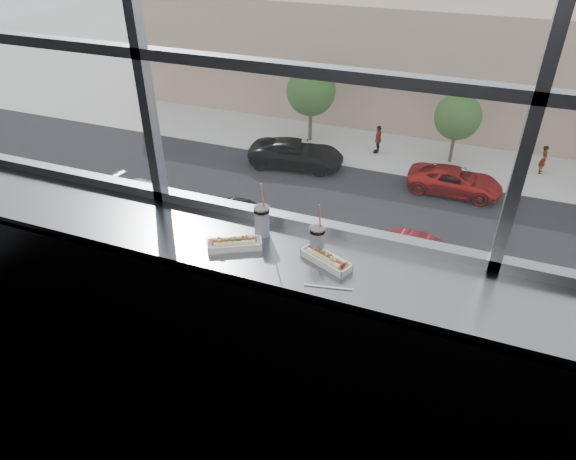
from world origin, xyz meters
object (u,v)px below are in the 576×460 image
(soda_cup_right, at_px, (317,239))
(wrapper, at_px, (215,241))
(pedestrian_c, at_px, (544,157))
(car_near_c, at_px, (424,254))
(pedestrian_a, at_px, (378,137))
(soda_cup_left, at_px, (262,219))
(car_far_a, at_px, (297,149))
(car_near_b, at_px, (245,217))
(tree_center, at_px, (458,117))
(hotdog_tray_left, at_px, (235,244))
(loose_straw, at_px, (328,287))
(car_far_b, at_px, (456,177))
(tree_left, at_px, (311,91))
(hotdog_tray_right, at_px, (326,259))
(car_near_a, at_px, (151,196))

(soda_cup_right, distance_m, wrapper, 0.57)
(pedestrian_c, bearing_deg, car_near_c, 158.10)
(soda_cup_right, bearing_deg, pedestrian_a, 100.20)
(soda_cup_left, bearing_deg, car_far_a, 109.94)
(soda_cup_right, xyz_separation_m, car_near_b, (-8.67, 16.22, -11.13))
(soda_cup_right, distance_m, car_near_c, 19.64)
(soda_cup_right, bearing_deg, pedestrian_c, 80.87)
(pedestrian_a, distance_m, tree_center, 4.82)
(hotdog_tray_left, bearing_deg, tree_center, 61.16)
(loose_straw, height_order, car_near_c, loose_straw)
(car_far_b, distance_m, tree_left, 10.78)
(hotdog_tray_right, height_order, soda_cup_left, soda_cup_left)
(tree_center, bearing_deg, pedestrian_c, 4.15)
(car_far_a, bearing_deg, car_near_a, 141.11)
(soda_cup_right, xyz_separation_m, car_far_b, (0.07, 24.22, -11.20))
(hotdog_tray_right, xyz_separation_m, wrapper, (-0.63, -0.04, -0.02))
(car_near_c, relative_size, tree_center, 1.49)
(car_near_c, relative_size, pedestrian_a, 2.96)
(wrapper, relative_size, car_near_a, 0.02)
(hotdog_tray_left, xyz_separation_m, soda_cup_left, (0.08, 0.18, 0.07))
(car_near_b, relative_size, tree_center, 1.40)
(soda_cup_right, relative_size, car_near_c, 0.05)
(soda_cup_right, relative_size, car_near_b, 0.05)
(car_near_a, bearing_deg, wrapper, -133.18)
(car_far_b, distance_m, pedestrian_c, 6.29)
(loose_straw, bearing_deg, car_near_b, 106.26)
(soda_cup_right, xyz_separation_m, car_near_c, (-0.38, 16.22, -11.07))
(hotdog_tray_right, height_order, pedestrian_a, hotdog_tray_right)
(car_near_b, bearing_deg, pedestrian_c, -41.01)
(car_far_b, distance_m, car_near_c, 8.01)
(wrapper, bearing_deg, soda_cup_left, 39.26)
(car_near_a, bearing_deg, pedestrian_a, -29.70)
(hotdog_tray_right, xyz_separation_m, tree_center, (-0.63, 28.28, -9.23))
(soda_cup_right, distance_m, pedestrian_c, 31.03)
(soda_cup_right, height_order, car_near_c, soda_cup_right)
(wrapper, bearing_deg, car_near_c, 89.38)
(tree_center, bearing_deg, car_near_a, -138.04)
(car_near_b, bearing_deg, car_far_b, -41.56)
(car_far_a, bearing_deg, pedestrian_a, -56.10)
(wrapper, relative_size, tree_left, 0.02)
(car_near_b, xyz_separation_m, car_far_a, (-0.44, 8.00, 0.04))
(loose_straw, distance_m, pedestrian_c, 31.21)
(soda_cup_right, relative_size, pedestrian_a, 0.15)
(pedestrian_c, xyz_separation_m, pedestrian_a, (-9.61, -0.70, 0.05))
(loose_straw, bearing_deg, car_near_a, 118.56)
(hotdog_tray_left, distance_m, car_near_a, 23.87)
(car_far_a, relative_size, tree_left, 1.27)
(hotdog_tray_left, xyz_separation_m, pedestrian_a, (-4.59, 28.00, -11.01))
(tree_left, bearing_deg, pedestrian_a, -4.07)
(car_far_b, relative_size, car_near_c, 0.88)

